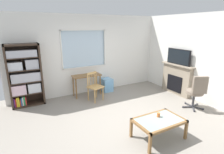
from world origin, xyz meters
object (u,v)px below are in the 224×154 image
at_px(wooden_chair, 95,86).
at_px(tv, 178,57).
at_px(bookshelf, 25,75).
at_px(fireplace, 177,79).
at_px(plastic_drawer_unit, 107,85).
at_px(office_chair, 196,91).
at_px(coffee_table, 159,122).
at_px(desk_under_window, 87,79).
at_px(sippy_cup, 158,115).

xyz_separation_m(wooden_chair, tv, (2.71, -0.81, 0.84)).
height_order(bookshelf, fireplace, bookshelf).
bearing_deg(bookshelf, plastic_drawer_unit, -1.22).
distance_m(plastic_drawer_unit, tv, 2.65).
xyz_separation_m(wooden_chair, plastic_drawer_unit, (0.71, 0.57, -0.23)).
xyz_separation_m(office_chair, coffee_table, (-1.86, -0.54, -0.19)).
bearing_deg(plastic_drawer_unit, wooden_chair, -141.50).
bearing_deg(desk_under_window, sippy_cup, -80.10).
relative_size(wooden_chair, fireplace, 0.73).
bearing_deg(wooden_chair, plastic_drawer_unit, 38.50).
distance_m(coffee_table, sippy_cup, 0.16).
xyz_separation_m(desk_under_window, plastic_drawer_unit, (0.78, 0.05, -0.36)).
height_order(bookshelf, office_chair, bookshelf).
bearing_deg(wooden_chair, office_chair, -41.17).
bearing_deg(bookshelf, desk_under_window, -3.30).
relative_size(wooden_chair, sippy_cup, 10.00).
distance_m(desk_under_window, coffee_table, 3.05).
height_order(office_chair, coffee_table, office_chair).
bearing_deg(desk_under_window, bookshelf, 176.70).
height_order(wooden_chair, tv, tv).
relative_size(desk_under_window, wooden_chair, 1.06).
bearing_deg(fireplace, sippy_cup, -145.26).
relative_size(fireplace, office_chair, 1.23).
distance_m(fireplace, sippy_cup, 2.78).
bearing_deg(tv, coffee_table, -144.22).
xyz_separation_m(desk_under_window, coffee_table, (0.44, -3.01, -0.22)).
distance_m(plastic_drawer_unit, fireplace, 2.46).
bearing_deg(desk_under_window, plastic_drawer_unit, 3.69).
relative_size(desk_under_window, tv, 1.04).
bearing_deg(coffee_table, bookshelf, 126.12).
relative_size(plastic_drawer_unit, tv, 0.51).
distance_m(wooden_chair, sippy_cup, 2.43).
xyz_separation_m(wooden_chair, coffee_table, (0.37, -2.49, -0.10)).
bearing_deg(fireplace, desk_under_window, 154.57).
distance_m(fireplace, tv, 0.78).
bearing_deg(plastic_drawer_unit, desk_under_window, -176.31).
distance_m(bookshelf, tv, 4.84).
xyz_separation_m(fireplace, sippy_cup, (-2.28, -1.58, -0.05)).
relative_size(coffee_table, sippy_cup, 11.22).
relative_size(bookshelf, fireplace, 1.48).
bearing_deg(office_chair, tv, 67.56).
xyz_separation_m(bookshelf, fireplace, (4.63, -1.43, -0.40)).
relative_size(tv, coffee_table, 0.91).
bearing_deg(coffee_table, plastic_drawer_unit, 83.66).
xyz_separation_m(plastic_drawer_unit, office_chair, (1.52, -2.52, 0.32)).
distance_m(desk_under_window, office_chair, 3.37).
height_order(bookshelf, plastic_drawer_unit, bookshelf).
xyz_separation_m(tv, sippy_cup, (-2.26, -1.58, -0.83)).
distance_m(desk_under_window, tv, 3.15).
bearing_deg(sippy_cup, bookshelf, 127.87).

